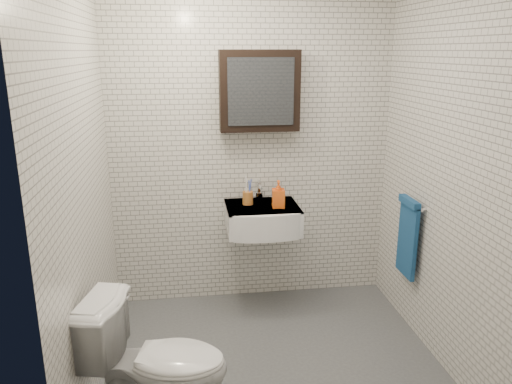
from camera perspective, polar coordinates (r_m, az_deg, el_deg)
The scene contains 9 objects.
ground at distance 3.49m, azimuth 1.83°, elevation -18.88°, with size 2.20×2.00×0.01m, color #494C50.
room_shell at distance 2.91m, azimuth 2.09°, elevation 5.46°, with size 2.22×2.02×2.51m.
washbasin at distance 3.80m, azimuth 0.80°, elevation -3.09°, with size 0.55×0.50×0.20m.
faucet at distance 3.94m, azimuth 0.37°, elevation 0.05°, with size 0.06×0.20×0.15m.
mirror_cabinet at distance 3.80m, azimuth 0.40°, elevation 11.46°, with size 0.60×0.15×0.60m.
towel_rail at distance 3.75m, azimuth 16.97°, elevation -4.61°, with size 0.09×0.30×0.58m.
toothbrush_cup at distance 3.83m, azimuth -0.94°, elevation -0.60°, with size 0.11×0.11×0.22m.
soap_bottle at distance 3.75m, azimuth 2.57°, elevation -0.24°, with size 0.09×0.10×0.21m, color orange.
toilet at distance 2.86m, azimuth -11.14°, elevation -18.74°, with size 0.42×0.74×0.76m, color white.
Camera 1 is at (-0.50, -2.82, 1.99)m, focal length 35.00 mm.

